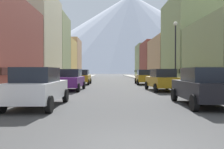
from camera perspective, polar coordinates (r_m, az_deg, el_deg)
The scene contains 20 objects.
sidewalk_left at distance 40.21m, azimuth -8.99°, elevation -1.37°, with size 2.50×100.00×0.15m, color gray.
sidewalk_right at distance 40.41m, azimuth 8.85°, elevation -1.36°, with size 2.50×100.00×0.15m, color gray.
storefront_left_2 at distance 32.76m, azimuth -19.46°, elevation 7.73°, with size 7.17×10.01×11.52m.
storefront_left_3 at distance 41.65m, azimuth -15.42°, elevation 5.84°, with size 7.26×8.13×10.88m.
storefront_left_4 at distance 49.93m, azimuth -12.81°, elevation 3.35°, with size 7.04×8.60×7.94m.
storefront_left_5 at distance 59.05m, azimuth -11.53°, elevation 3.62°, with size 8.17×8.94×9.31m.
storefront_right_2 at distance 33.94m, azimuth 19.04°, elevation 7.22°, with size 7.06×10.05×11.19m.
storefront_right_3 at distance 44.90m, azimuth 14.44°, elevation 3.42°, with size 7.84×12.16×7.59m.
storefront_right_4 at distance 57.18m, azimuth 11.77°, elevation 3.24°, with size 9.21×11.62×8.35m.
storefront_right_5 at distance 68.33m, azimuth 9.74°, elevation 3.11°, with size 9.39×10.12×8.98m.
car_left_0 at distance 11.25m, azimuth -17.30°, elevation -2.88°, with size 2.11×4.42×1.78m.
car_left_1 at distance 20.33m, azimuth -9.90°, elevation -1.21°, with size 2.17×4.45×1.78m.
car_left_2 at distance 29.04m, azimuth -7.21°, elevation -0.59°, with size 2.07×4.40×1.78m.
car_right_0 at distance 11.93m, azimuth 20.90°, elevation -2.69°, with size 2.19×4.46×1.78m.
car_right_1 at distance 20.01m, azimuth 11.87°, elevation -1.24°, with size 2.24×4.48×1.78m.
car_right_2 at distance 29.31m, azimuth 7.74°, elevation -0.57°, with size 2.20×4.46×1.78m.
potted_plant_0 at distance 18.39m, azimuth 23.61°, elevation -2.21°, with size 0.65×0.65×0.97m.
potted_plant_1 at distance 20.86m, azimuth -18.73°, elevation -1.80°, with size 0.55×0.55×0.92m.
streetlamp_right at distance 22.04m, azimuth 14.92°, elevation 6.97°, with size 0.36×0.36×5.86m.
mountain_backdrop at distance 269.27m, azimuth 4.56°, elevation 9.75°, with size 261.07×261.07×86.57m, color silver.
Camera 1 is at (-0.64, -4.79, 1.63)m, focal length 38.27 mm.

